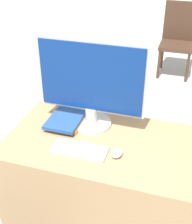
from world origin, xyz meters
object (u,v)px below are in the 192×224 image
(mouse, at_px, (117,153))
(far_chair, at_px, (178,36))
(monitor, at_px, (91,84))
(keyboard, at_px, (80,150))
(book_stack, at_px, (66,121))

(mouse, relative_size, far_chair, 0.09)
(monitor, distance_m, far_chair, 2.81)
(monitor, height_order, keyboard, monitor)
(keyboard, height_order, mouse, mouse)
(keyboard, xyz_separation_m, far_chair, (0.32, 3.03, -0.23))
(book_stack, bearing_deg, keyboard, -53.41)
(book_stack, bearing_deg, monitor, 17.26)
(monitor, relative_size, keyboard, 2.10)
(monitor, height_order, far_chair, monitor)
(keyboard, distance_m, far_chair, 3.05)
(mouse, xyz_separation_m, far_chair, (0.11, 3.00, -0.24))
(monitor, distance_m, book_stack, 0.30)
(monitor, distance_m, keyboard, 0.39)
(monitor, xyz_separation_m, book_stack, (-0.15, -0.05, -0.26))
(mouse, distance_m, book_stack, 0.44)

